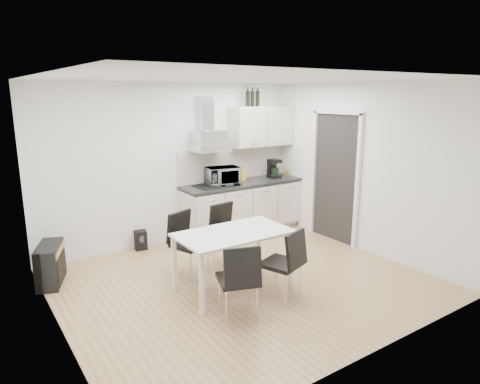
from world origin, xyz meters
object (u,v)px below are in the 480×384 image
object	(u,v)px
dining_table	(234,238)
floor_speaker	(141,240)
chair_near_left	(238,280)
kitchenette	(243,186)
chair_near_right	(281,264)
chair_far_right	(230,235)
chair_far_left	(190,245)
guitar_amp	(50,264)

from	to	relation	value
dining_table	floor_speaker	size ratio (longest dim) A/B	4.59
dining_table	chair_near_left	world-z (taller)	chair_near_left
dining_table	chair_near_left	size ratio (longest dim) A/B	1.60
kitchenette	chair_near_left	xyz separation A→B (m)	(-1.76, -2.45, -0.39)
dining_table	chair_near_right	distance (m)	0.68
dining_table	chair_far_right	distance (m)	0.82
chair_far_left	guitar_amp	size ratio (longest dim) A/B	1.28
kitchenette	chair_far_left	xyz separation A→B (m)	(-1.68, -1.18, -0.39)
guitar_amp	floor_speaker	bearing A→B (deg)	41.80
guitar_amp	floor_speaker	distance (m)	1.53
chair_far_right	floor_speaker	size ratio (longest dim) A/B	2.87
chair_far_right	floor_speaker	bearing A→B (deg)	-64.74
dining_table	guitar_amp	world-z (taller)	dining_table
chair_far_left	chair_far_right	world-z (taller)	same
chair_near_right	dining_table	bearing A→B (deg)	99.51
kitchenette	chair_far_right	distance (m)	1.57
kitchenette	chair_far_left	distance (m)	2.09
kitchenette	chair_near_left	size ratio (longest dim) A/B	2.86
chair_far_left	floor_speaker	xyz separation A→B (m)	(-0.18, 1.34, -0.29)
chair_far_left	guitar_amp	xyz separation A→B (m)	(-1.61, 0.81, -0.17)
dining_table	chair_near_left	distance (m)	0.76
dining_table	chair_far_left	world-z (taller)	chair_far_left
kitchenette	guitar_amp	xyz separation A→B (m)	(-3.29, -0.37, -0.57)
dining_table	chair_far_left	xyz separation A→B (m)	(-0.28, 0.64, -0.23)
kitchenette	chair_near_left	distance (m)	3.04
guitar_amp	floor_speaker	size ratio (longest dim) A/B	2.23
guitar_amp	chair_far_right	bearing A→B (deg)	2.75
chair_near_right	floor_speaker	world-z (taller)	chair_near_right
chair_far_left	chair_near_right	world-z (taller)	same
chair_near_left	floor_speaker	size ratio (longest dim) A/B	2.87
chair_near_right	floor_speaker	distance (m)	2.67
chair_far_right	chair_near_left	world-z (taller)	same
kitchenette	floor_speaker	bearing A→B (deg)	174.91
dining_table	chair_near_right	bearing A→B (deg)	-60.84
chair_far_right	guitar_amp	distance (m)	2.41
chair_near_left	floor_speaker	xyz separation A→B (m)	(-0.10, 2.62, -0.29)
dining_table	floor_speaker	world-z (taller)	dining_table
kitchenette	chair_near_right	bearing A→B (deg)	-114.60
kitchenette	dining_table	xyz separation A→B (m)	(-1.40, -1.82, -0.16)
chair_far_left	chair_far_right	xyz separation A→B (m)	(0.66, 0.04, 0.00)
dining_table	chair_far_right	world-z (taller)	chair_far_right
chair_near_right	guitar_amp	distance (m)	2.99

